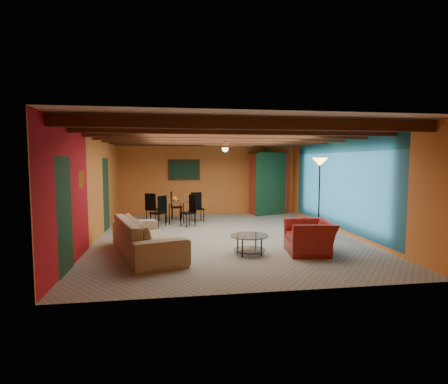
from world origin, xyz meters
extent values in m
cube|color=gray|center=(0.00, 0.00, 0.00)|extent=(6.50, 8.00, 0.01)
cube|color=silver|center=(0.00, 0.00, 2.70)|extent=(6.50, 8.00, 0.01)
cube|color=orange|center=(0.00, 4.00, 1.35)|extent=(6.50, 0.02, 2.70)
cube|color=#A7121B|center=(-3.25, 0.00, 1.35)|extent=(0.02, 8.00, 2.70)
cube|color=#2C6780|center=(3.25, 0.00, 1.35)|extent=(0.02, 8.00, 2.70)
imported|color=#8D785B|center=(-1.91, -1.52, 0.38)|extent=(1.75, 2.82, 0.77)
imported|color=maroon|center=(1.54, -1.92, 0.35)|extent=(1.07, 1.19, 0.70)
cube|color=maroon|center=(2.20, 3.70, 1.11)|extent=(1.40, 1.02, 2.22)
cube|color=black|center=(-0.90, 3.96, 1.65)|extent=(1.05, 0.03, 0.65)
imported|color=#26661E|center=(2.20, 3.70, 2.44)|extent=(0.48, 0.44, 0.44)
imported|color=orange|center=(-1.28, 2.22, 1.05)|extent=(0.22, 0.22, 0.20)
camera|label=1|loc=(-1.39, -9.01, 1.97)|focal=28.36mm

